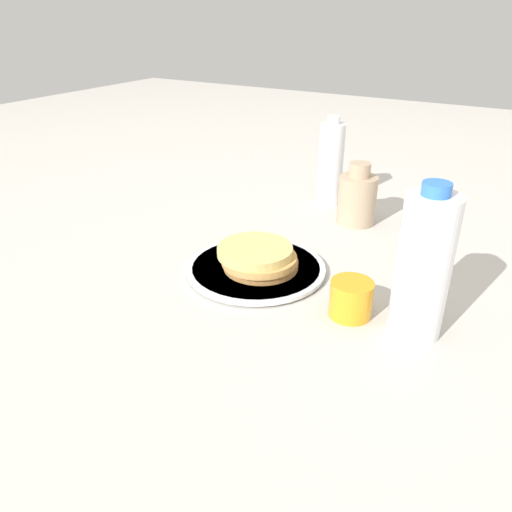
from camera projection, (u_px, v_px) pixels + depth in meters
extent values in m
plane|color=#BCB7AD|center=(259.00, 274.00, 0.94)|extent=(4.00, 4.00, 0.00)
cylinder|color=silver|center=(256.00, 269.00, 0.94)|extent=(0.24, 0.24, 0.01)
cylinder|color=silver|center=(256.00, 268.00, 0.94)|extent=(0.26, 0.26, 0.01)
cylinder|color=#B07940|center=(259.00, 264.00, 0.93)|extent=(0.14, 0.14, 0.01)
cylinder|color=tan|center=(258.00, 258.00, 0.92)|extent=(0.14, 0.14, 0.01)
cylinder|color=#D3B96A|center=(256.00, 250.00, 0.92)|extent=(0.14, 0.14, 0.02)
cylinder|color=orange|center=(351.00, 299.00, 0.80)|extent=(0.07, 0.07, 0.06)
cylinder|color=tan|center=(357.00, 200.00, 1.13)|extent=(0.09, 0.09, 0.11)
cylinder|color=tan|center=(360.00, 170.00, 1.10)|extent=(0.05, 0.05, 0.03)
cylinder|color=white|center=(331.00, 164.00, 1.23)|extent=(0.06, 0.06, 0.20)
cylinder|color=white|center=(334.00, 120.00, 1.18)|extent=(0.03, 0.03, 0.02)
cylinder|color=white|center=(423.00, 268.00, 0.72)|extent=(0.08, 0.08, 0.22)
cylinder|color=blue|center=(437.00, 189.00, 0.67)|extent=(0.04, 0.04, 0.02)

